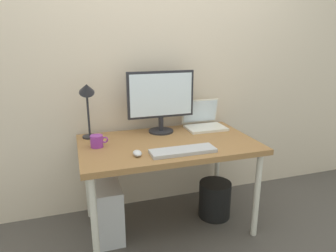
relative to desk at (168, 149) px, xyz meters
name	(u,v)px	position (x,y,z in m)	size (l,w,h in m)	color
ground_plane	(168,225)	(0.00, 0.00, -0.64)	(6.00, 6.00, 0.00)	#4C4742
back_wall	(151,55)	(0.00, 0.44, 0.66)	(4.40, 0.04, 2.60)	beige
desk	(168,149)	(0.00, 0.00, 0.00)	(1.28, 0.75, 0.70)	olive
monitor	(161,98)	(0.02, 0.25, 0.34)	(0.53, 0.20, 0.49)	#232328
laptop	(203,121)	(0.40, 0.26, 0.12)	(0.32, 0.26, 0.23)	silver
desk_lamp	(87,97)	(-0.54, 0.25, 0.38)	(0.11, 0.16, 0.45)	#232328
keyboard	(183,151)	(0.03, -0.24, 0.07)	(0.44, 0.14, 0.02)	#B2B2B7
mouse	(137,153)	(-0.27, -0.20, 0.08)	(0.06, 0.09, 0.03)	silver
coffee_mug	(97,141)	(-0.50, 0.05, 0.10)	(0.12, 0.09, 0.08)	purple
computer_tower	(109,210)	(-0.46, 0.01, -0.43)	(0.18, 0.36, 0.42)	silver
wastebasket	(215,199)	(0.41, 0.01, -0.49)	(0.26, 0.26, 0.30)	black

